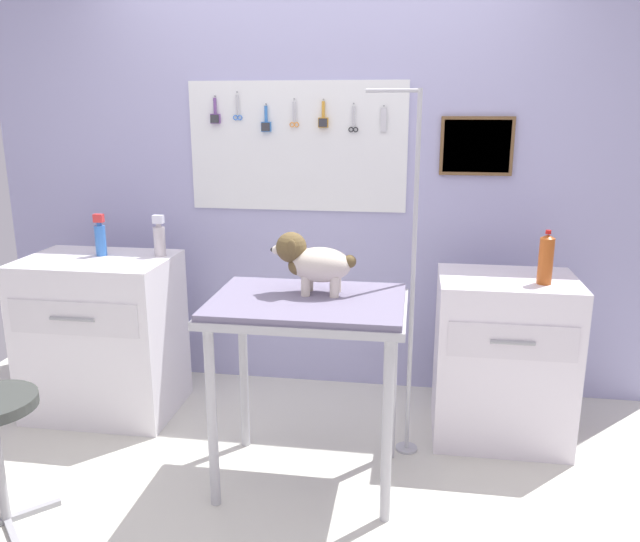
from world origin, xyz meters
name	(u,v)px	position (x,y,z in m)	size (l,w,h in m)	color
ground	(276,500)	(0.00, 0.00, -0.02)	(4.40, 4.00, 0.04)	silver
rear_wall_panel	(320,199)	(0.00, 1.28, 1.16)	(4.00, 0.11, 2.30)	#A8A7D1
grooming_table	(308,321)	(0.12, 0.16, 0.78)	(0.86, 0.62, 0.89)	#B7B7BC
grooming_arm	(411,293)	(0.56, 0.49, 0.83)	(0.30, 0.11, 1.77)	#B7B7BC
dog	(312,261)	(0.13, 0.24, 1.03)	(0.38, 0.18, 0.27)	beige
counter_left	(103,336)	(-1.14, 0.69, 0.45)	(0.80, 0.58, 0.89)	white
cabinet_right	(502,358)	(1.04, 0.73, 0.43)	(0.68, 0.54, 0.86)	white
detangler_spray	(159,239)	(-0.81, 0.79, 0.99)	(0.06, 0.06, 0.23)	#B9B1B6
shampoo_bottle	(100,238)	(-1.14, 0.75, 0.99)	(0.06, 0.06, 0.23)	#356EC4
soda_bottle	(546,259)	(1.19, 0.64, 0.99)	(0.07, 0.07, 0.26)	#B2511C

